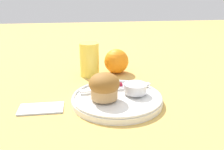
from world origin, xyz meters
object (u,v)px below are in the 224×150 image
muffin (104,86)px  juice_glass (89,60)px  butter_knife (116,87)px  orange_fruit (116,61)px

muffin → juice_glass: size_ratio=0.69×
butter_knife → juice_glass: bearing=101.1°
butter_knife → orange_fruit: orange_fruit is taller
muffin → butter_knife: bearing=57.0°
orange_fruit → juice_glass: 0.09m
butter_knife → juice_glass: juice_glass is taller
muffin → orange_fruit: (0.07, 0.24, -0.01)m
orange_fruit → juice_glass: bearing=-170.1°
orange_fruit → juice_glass: juice_glass is taller
orange_fruit → muffin: bearing=-105.4°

